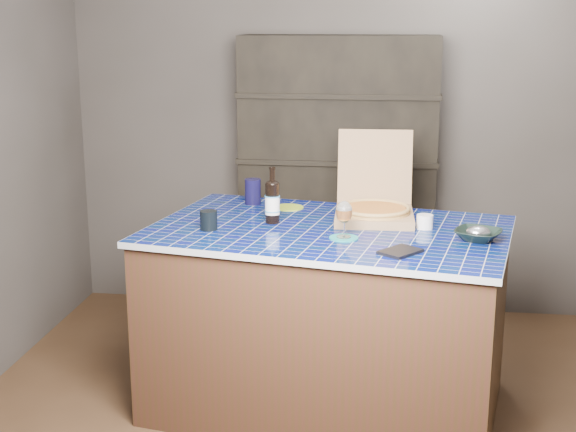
# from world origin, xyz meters

# --- Properties ---
(room) EXTENTS (3.50, 3.50, 3.50)m
(room) POSITION_xyz_m (0.00, 0.00, 1.25)
(room) COLOR #513722
(room) RESTS_ON ground
(shelving_unit) EXTENTS (1.20, 0.41, 1.80)m
(shelving_unit) POSITION_xyz_m (0.00, 1.53, 0.90)
(shelving_unit) COLOR black
(shelving_unit) RESTS_ON floor
(kitchen_island) EXTENTS (1.85, 1.36, 0.92)m
(kitchen_island) POSITION_xyz_m (0.05, 0.30, 0.46)
(kitchen_island) COLOR #3F2118
(kitchen_island) RESTS_ON floor
(pizza_box) EXTENTS (0.40, 0.48, 0.42)m
(pizza_box) POSITION_xyz_m (0.26, 0.50, 0.98)
(pizza_box) COLOR #9A794F
(pizza_box) RESTS_ON kitchen_island
(mead_bottle) EXTENTS (0.08, 0.08, 0.28)m
(mead_bottle) POSITION_xyz_m (-0.24, 0.36, 1.03)
(mead_bottle) COLOR black
(mead_bottle) RESTS_ON kitchen_island
(teal_trivet) EXTENTS (0.13, 0.13, 0.01)m
(teal_trivet) POSITION_xyz_m (0.13, 0.12, 0.93)
(teal_trivet) COLOR teal
(teal_trivet) RESTS_ON kitchen_island
(wine_glass) EXTENTS (0.08, 0.08, 0.17)m
(wine_glass) POSITION_xyz_m (0.13, 0.12, 1.04)
(wine_glass) COLOR white
(wine_glass) RESTS_ON teal_trivet
(tumbler) EXTENTS (0.08, 0.08, 0.09)m
(tumbler) POSITION_xyz_m (-0.52, 0.19, 0.97)
(tumbler) COLOR black
(tumbler) RESTS_ON kitchen_island
(dvd_case) EXTENTS (0.20, 0.21, 0.01)m
(dvd_case) POSITION_xyz_m (0.39, -0.08, 0.93)
(dvd_case) COLOR black
(dvd_case) RESTS_ON kitchen_island
(bowl) EXTENTS (0.27, 0.27, 0.05)m
(bowl) POSITION_xyz_m (0.73, 0.17, 0.95)
(bowl) COLOR black
(bowl) RESTS_ON kitchen_island
(foil_contents) EXTENTS (0.11, 0.09, 0.05)m
(foil_contents) POSITION_xyz_m (0.73, 0.17, 0.96)
(foil_contents) COLOR silver
(foil_contents) RESTS_ON bowl
(white_jar) EXTENTS (0.08, 0.08, 0.07)m
(white_jar) POSITION_xyz_m (0.50, 0.35, 0.96)
(white_jar) COLOR white
(white_jar) RESTS_ON kitchen_island
(navy_cup) EXTENTS (0.09, 0.09, 0.14)m
(navy_cup) POSITION_xyz_m (-0.40, 0.75, 0.99)
(navy_cup) COLOR black
(navy_cup) RESTS_ON kitchen_island
(green_trivet) EXTENTS (0.16, 0.16, 0.01)m
(green_trivet) POSITION_xyz_m (-0.20, 0.68, 0.93)
(green_trivet) COLOR #92AB24
(green_trivet) RESTS_ON kitchen_island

